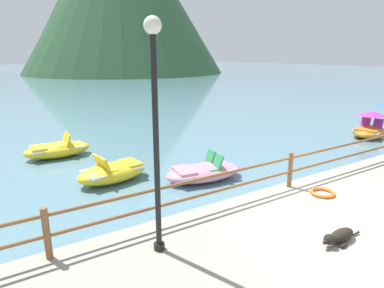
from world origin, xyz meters
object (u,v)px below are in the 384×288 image
Objects in this scene: pedal_boat_0 at (113,172)px; pedal_boat_4 at (203,172)px; lamp_post at (155,119)px; dog_resting at (339,236)px; pedal_boat_1 at (369,128)px; life_ring at (322,193)px; pedal_boat_3 at (57,149)px.

pedal_boat_4 is (2.43, -1.37, -0.05)m from pedal_boat_0.
dog_resting is at bearing -28.08° from lamp_post.
pedal_boat_4 is at bearing 45.89° from lamp_post.
life_ring is at bearing -156.32° from pedal_boat_1.
pedal_boat_3 is (-0.99, 3.53, -0.01)m from pedal_boat_0.
pedal_boat_0 is at bearing 129.86° from life_ring.
lamp_post is 5.16m from pedal_boat_4.
life_ring is 0.23× the size of pedal_boat_4.
pedal_boat_3 is at bearing 105.70° from pedal_boat_0.
pedal_boat_0 is at bearing 81.36° from lamp_post.
lamp_post is 1.52× the size of pedal_boat_4.
pedal_boat_4 is at bearing 88.02° from dog_resting.
pedal_boat_4 is (3.13, 3.23, -2.54)m from lamp_post.
pedal_boat_0 is (0.70, 4.59, -2.49)m from lamp_post.
dog_resting is 10.24m from pedal_boat_3.
pedal_boat_1 is (8.35, 3.66, -0.03)m from life_ring.
pedal_boat_0 is (-2.26, 6.17, -0.21)m from dog_resting.
pedal_boat_3 is (-0.29, 8.12, -2.50)m from lamp_post.
pedal_boat_0 is 0.91× the size of pedal_boat_4.
pedal_boat_1 is (9.94, 5.21, -0.11)m from dog_resting.
lamp_post is 5.13m from life_ring.
pedal_boat_0 reaches higher than dog_resting.
pedal_boat_4 is (0.17, 4.81, -0.26)m from dog_resting.
lamp_post is at bearing 179.68° from life_ring.
pedal_boat_3 is at bearing 92.07° from lamp_post.
life_ring is 6.02m from pedal_boat_0.
pedal_boat_1 is 13.94m from pedal_boat_3.
lamp_post is at bearing -87.93° from pedal_boat_3.
dog_resting is 0.42× the size of pedal_boat_4.
pedal_boat_0 is 12.24m from pedal_boat_1.
dog_resting is 0.45× the size of pedal_boat_3.
pedal_boat_3 is (-13.20, 4.49, -0.12)m from pedal_boat_1.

